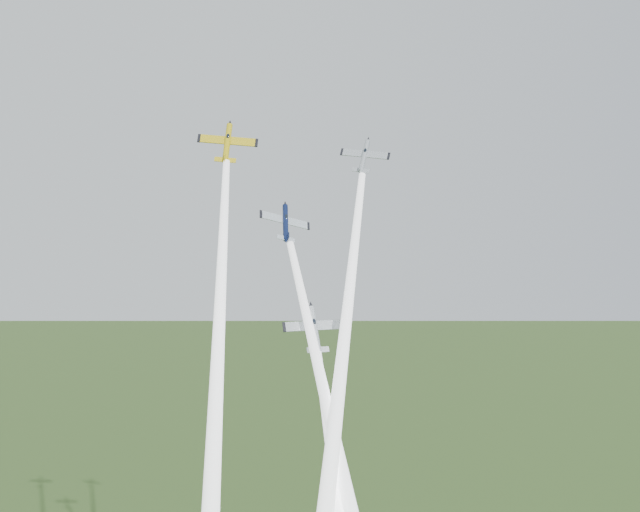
{
  "coord_description": "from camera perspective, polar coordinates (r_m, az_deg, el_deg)",
  "views": [
    {
      "loc": [
        -16.02,
        -108.15,
        93.27
      ],
      "look_at": [
        0.0,
        -6.0,
        92.0
      ],
      "focal_mm": 45.0,
      "sensor_mm": 36.0,
      "label": 1
    }
  ],
  "objects": [
    {
      "name": "plane_silver_right",
      "position": [
        113.16,
        3.17,
        7.11
      ],
      "size": [
        8.77,
        6.64,
        7.27
      ],
      "primitive_type": null,
      "rotation": [
        1.01,
        0.12,
        -0.37
      ],
      "color": "#A7AEB5"
    },
    {
      "name": "smoke_trail_yellow",
      "position": [
        93.24,
        -7.42,
        -10.01
      ],
      "size": [
        6.59,
        38.34,
        59.05
      ],
      "primitive_type": null,
      "rotation": [
        -0.56,
        0.0,
        -0.11
      ],
      "color": "white"
    },
    {
      "name": "smoke_trail_silver_right",
      "position": [
        94.68,
        1.15,
        -11.13
      ],
      "size": [
        16.47,
        37.1,
        59.97
      ],
      "primitive_type": null,
      "rotation": [
        -0.56,
        0.0,
        -0.37
      ],
      "color": "white"
    },
    {
      "name": "plane_silver_low",
      "position": [
        100.76,
        -0.38,
        -5.22
      ],
      "size": [
        8.5,
        5.86,
        7.55
      ],
      "primitive_type": null,
      "rotation": [
        1.01,
        -0.02,
        0.08
      ],
      "color": "#A7AEB5"
    },
    {
      "name": "plane_yellow",
      "position": [
        112.28,
        -6.61,
        7.99
      ],
      "size": [
        9.34,
        6.33,
        8.32
      ],
      "primitive_type": null,
      "rotation": [
        1.01,
        0.08,
        -0.11
      ],
      "color": "gold"
    },
    {
      "name": "plane_navy",
      "position": [
        106.63,
        -2.47,
        2.39
      ],
      "size": [
        7.57,
        6.7,
        8.13
      ],
      "primitive_type": null,
      "rotation": [
        1.01,
        0.22,
        0.25
      ],
      "color": "#0D173C"
    }
  ]
}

